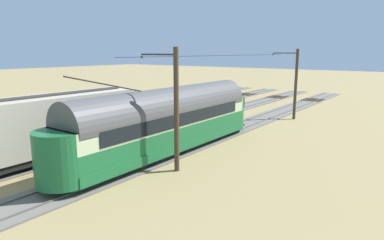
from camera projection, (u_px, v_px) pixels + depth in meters
name	position (u px, v px, depth m)	size (l,w,h in m)	color
ground_plane	(89.00, 138.00, 26.31)	(220.00, 220.00, 0.00)	#937F51
track_streetcar_siding	(167.00, 153.00, 22.14)	(2.80, 80.00, 0.18)	#666059
track_adjacent_siding	(114.00, 141.00, 25.08)	(2.80, 80.00, 0.18)	#666059
track_third_siding	(73.00, 132.00, 28.02)	(2.80, 80.00, 0.18)	#666059
track_outer_siding	(39.00, 124.00, 30.96)	(2.80, 80.00, 0.18)	#666059
vintage_streetcar	(168.00, 120.00, 21.82)	(2.65, 17.82, 5.29)	#196033
boxcar_adjacent	(46.00, 126.00, 20.55)	(2.96, 12.39, 3.85)	#B2A893
catenary_pole_foreground	(295.00, 83.00, 33.00)	(2.70, 0.28, 6.79)	#423323
catenary_pole_mid_near	(175.00, 108.00, 18.45)	(2.70, 0.28, 6.79)	#423323
overhead_wire_run	(230.00, 55.00, 27.02)	(2.49, 22.42, 0.18)	black
spare_tie_stack	(18.00, 119.00, 32.38)	(2.40, 2.40, 0.54)	#382819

